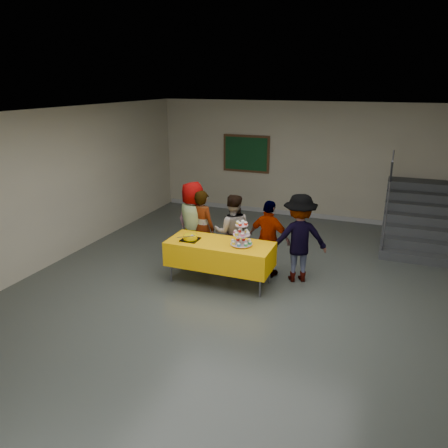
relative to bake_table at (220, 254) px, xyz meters
The scene contains 11 objects.
room_shell 1.73m from the bake_table, 36.38° to the right, with size 10.00×10.04×3.02m.
bake_table is the anchor object (origin of this frame).
cupcake_stand 0.56m from the bake_table, ahead, with size 0.38×0.38×0.44m.
bear_cake 0.61m from the bake_table, behind, with size 0.32×0.36×0.12m.
schoolchild_a 1.17m from the bake_table, 139.44° to the left, with size 0.80×0.52×1.63m, color slate.
schoolchild_b 0.96m from the bake_table, 133.28° to the left, with size 0.55×0.36×1.50m, color slate.
schoolchild_c 0.72m from the bake_table, 91.72° to the left, with size 0.71×0.56×1.47m, color slate.
schoolchild_d 0.96m from the bake_table, 39.33° to the left, with size 0.85×0.35×1.45m, color slate.
schoolchild_e 1.44m from the bake_table, 26.10° to the left, with size 1.04×0.60×1.61m, color slate.
staircase 4.93m from the bake_table, 48.42° to the left, with size 1.30×2.40×2.04m.
noticeboard 4.76m from the bake_table, 103.02° to the left, with size 1.30×0.05×1.00m.
Camera 1 is at (2.11, -6.23, 3.48)m, focal length 35.00 mm.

